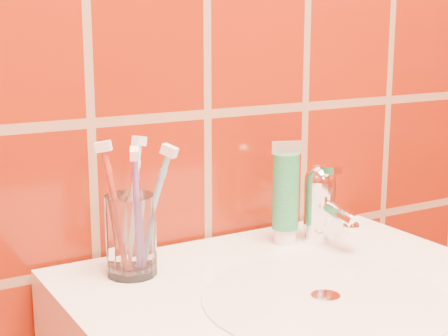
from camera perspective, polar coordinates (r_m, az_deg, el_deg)
glass_tumbler at (r=0.91m, az=-7.74°, el=-5.57°), size 0.08×0.08×0.11m
toothpaste_tube at (r=1.03m, az=5.14°, el=-2.33°), size 0.04×0.04×0.16m
faucet at (r=1.04m, az=8.13°, el=-2.72°), size 0.05×0.11×0.12m
toothbrush_0 at (r=0.89m, az=-6.01°, el=-3.59°), size 0.12×0.13×0.20m
toothbrush_1 at (r=0.92m, az=-7.59°, el=-3.07°), size 0.10×0.09×0.19m
toothbrush_2 at (r=0.88m, az=-7.26°, el=-3.81°), size 0.08×0.10×0.19m
toothbrush_3 at (r=0.90m, az=-8.89°, el=-3.53°), size 0.09×0.08×0.19m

